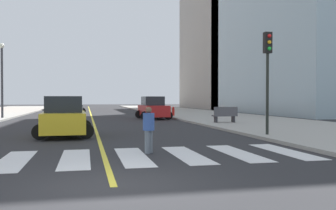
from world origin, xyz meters
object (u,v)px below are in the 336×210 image
car_black_nearest (55,104)px  park_bench (225,115)px  car_yellow_third (64,118)px  street_lamp (2,73)px  traffic_light_near_corner (268,63)px  pedestrian_crossing (149,128)px  car_red_fourth (153,108)px  fire_hydrant (173,111)px  car_gray_second (75,106)px

car_black_nearest → park_bench: (14.66, -37.64, -0.28)m
car_yellow_third → street_lamp: 17.98m
traffic_light_near_corner → pedestrian_crossing: traffic_light_near_corner is taller
car_red_fourth → car_black_nearest: bearing=-71.6°
car_red_fourth → park_bench: 9.08m
fire_hydrant → street_lamp: street_lamp is taller
car_black_nearest → car_yellow_third: (3.84, -43.73, -0.04)m
traffic_light_near_corner → street_lamp: 24.90m
fire_hydrant → traffic_light_near_corner: bearing=-90.2°
car_gray_second → traffic_light_near_corner: bearing=-73.6°
car_yellow_third → pedestrian_crossing: size_ratio=2.81×
car_black_nearest → car_yellow_third: 43.90m
car_red_fourth → pedestrian_crossing: (-3.93, -20.82, -0.08)m
traffic_light_near_corner → pedestrian_crossing: 7.92m
car_yellow_third → fire_hydrant: size_ratio=5.04×
car_yellow_third → park_bench: size_ratio=2.47×
car_gray_second → street_lamp: 14.06m
pedestrian_crossing → car_black_nearest: bearing=-128.5°
car_black_nearest → traffic_light_near_corner: bearing=-76.0°
car_black_nearest → pedestrian_crossing: car_black_nearest is taller
car_black_nearest → pedestrian_crossing: size_ratio=2.96×
car_red_fourth → park_bench: bearing=112.5°
car_yellow_third → car_black_nearest: bearing=93.7°
park_bench → car_red_fourth: bearing=23.0°
car_gray_second → street_lamp: (-6.00, -12.29, 3.26)m
car_yellow_third → park_bench: 12.42m
car_red_fourth → park_bench: car_red_fourth is taller
park_bench → pedestrian_crossing: size_ratio=1.14×
traffic_light_near_corner → park_bench: traffic_light_near_corner is taller
car_black_nearest → fire_hydrant: 29.84m
car_gray_second → fire_hydrant: car_gray_second is taller
car_gray_second → fire_hydrant: (9.89, -11.72, -0.28)m
street_lamp → car_gray_second: bearing=64.0°
car_black_nearest → park_bench: bearing=-70.8°
traffic_light_near_corner → pedestrian_crossing: bearing=30.6°
car_red_fourth → fire_hydrant: (2.56, 2.75, -0.38)m
street_lamp → car_yellow_third: bearing=-69.3°
pedestrian_crossing → car_yellow_third: bearing=-110.5°
park_bench → street_lamp: size_ratio=0.27×
park_bench → car_gray_second: bearing=24.5°
park_bench → fire_hydrant: (-1.20, 11.01, -0.11)m
traffic_light_near_corner → car_yellow_third: bearing=-15.6°
pedestrian_crossing → fire_hydrant: (6.49, 23.57, -0.30)m
traffic_light_near_corner → street_lamp: size_ratio=0.74×
park_bench → pedestrian_crossing: 14.72m
car_black_nearest → car_red_fourth: 31.34m
car_black_nearest → fire_hydrant: bearing=-65.3°
car_yellow_third → car_red_fourth: 16.00m
park_bench → fire_hydrant: park_bench is taller
pedestrian_crossing → park_bench: bearing=-167.8°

